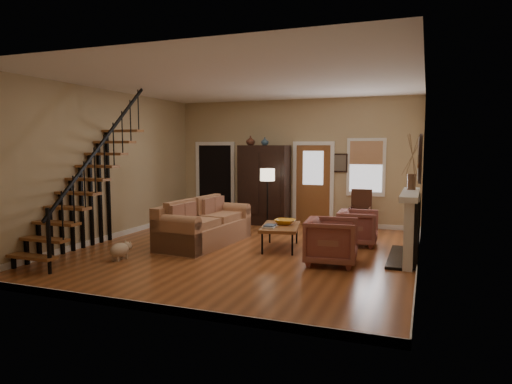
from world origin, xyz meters
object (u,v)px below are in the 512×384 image
(sofa, at_px, (205,224))
(armchair_right, at_px, (358,228))
(armchair_left, at_px, (332,241))
(armoire, at_px, (264,185))
(floor_lamp, at_px, (267,200))
(coffee_table, at_px, (280,237))
(side_chair, at_px, (360,211))

(sofa, bearing_deg, armchair_right, 24.04)
(armchair_left, bearing_deg, armoire, 29.96)
(armchair_left, relative_size, floor_lamp, 0.58)
(armchair_right, bearing_deg, armoire, 54.64)
(coffee_table, height_order, floor_lamp, floor_lamp)
(armchair_left, xyz_separation_m, side_chair, (0.04, 3.32, 0.10))
(armchair_left, relative_size, side_chair, 0.88)
(coffee_table, bearing_deg, side_chair, 62.99)
(armoire, relative_size, armchair_right, 2.59)
(coffee_table, height_order, armchair_right, armchair_right)
(floor_lamp, distance_m, side_chair, 2.27)
(armchair_right, xyz_separation_m, side_chair, (-0.17, 1.56, 0.14))
(armoire, distance_m, armchair_left, 4.37)
(armchair_right, height_order, side_chair, side_chair)
(armoire, bearing_deg, armchair_right, -32.91)
(armchair_right, relative_size, floor_lamp, 0.53)
(sofa, xyz_separation_m, coffee_table, (1.62, 0.17, -0.20))
(coffee_table, bearing_deg, armchair_left, -35.16)
(armchair_left, xyz_separation_m, armchair_right, (0.21, 1.76, -0.04))
(coffee_table, xyz_separation_m, side_chair, (1.25, 2.46, 0.27))
(armchair_left, bearing_deg, floor_lamp, 33.85)
(armoire, bearing_deg, armchair_left, -54.48)
(armoire, xyz_separation_m, side_chair, (2.55, -0.20, -0.54))
(armoire, distance_m, sofa, 2.92)
(armoire, xyz_separation_m, armchair_left, (2.51, -3.52, -0.64))
(armoire, relative_size, coffee_table, 1.68)
(armoire, bearing_deg, floor_lamp, -66.30)
(armchair_right, relative_size, side_chair, 0.80)
(coffee_table, xyz_separation_m, armchair_left, (1.22, -0.86, 0.17))
(sofa, relative_size, side_chair, 2.32)
(armoire, height_order, armchair_right, armoire)
(armoire, height_order, floor_lamp, armoire)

